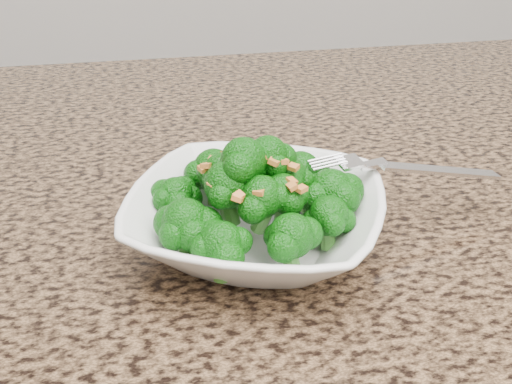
{
  "coord_description": "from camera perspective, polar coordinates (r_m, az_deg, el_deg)",
  "views": [
    {
      "loc": [
        -0.15,
        -0.17,
        1.18
      ],
      "look_at": [
        -0.07,
        0.26,
        0.95
      ],
      "focal_mm": 45.0,
      "sensor_mm": 36.0,
      "label": 1
    }
  ],
  "objects": [
    {
      "name": "granite_counter",
      "position": [
        0.58,
        5.85,
        -3.32
      ],
      "size": [
        1.64,
        1.04,
        0.03
      ],
      "primitive_type": "cube",
      "color": "brown",
      "rests_on": "cabinet"
    },
    {
      "name": "bowl",
      "position": [
        0.51,
        0.0,
        -2.5
      ],
      "size": [
        0.26,
        0.26,
        0.05
      ],
      "primitive_type": "imported",
      "rotation": [
        0.0,
        0.0,
        -0.41
      ],
      "color": "white",
      "rests_on": "granite_counter"
    },
    {
      "name": "broccoli_pile",
      "position": [
        0.49,
        0.0,
        3.29
      ],
      "size": [
        0.18,
        0.18,
        0.06
      ],
      "primitive_type": null,
      "color": "#0D5A0A",
      "rests_on": "bowl"
    },
    {
      "name": "garlic_topping",
      "position": [
        0.47,
        0.0,
        7.19
      ],
      "size": [
        0.11,
        0.11,
        0.01
      ],
      "primitive_type": null,
      "color": "orange",
      "rests_on": "broccoli_pile"
    },
    {
      "name": "fork",
      "position": [
        0.54,
        10.74,
        2.5
      ],
      "size": [
        0.19,
        0.05,
        0.01
      ],
      "primitive_type": null,
      "rotation": [
        0.0,
        0.0,
        0.09
      ],
      "color": "silver",
      "rests_on": "bowl"
    }
  ]
}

